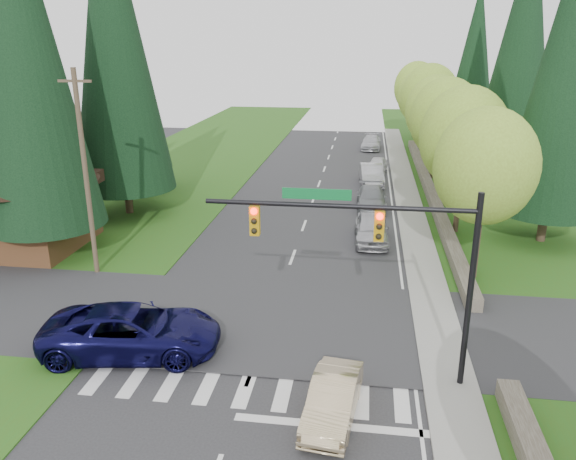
% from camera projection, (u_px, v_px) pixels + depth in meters
% --- Properties ---
extents(ground, '(120.00, 120.00, 0.00)m').
position_uv_depth(ground, '(221.00, 457.00, 15.84)').
color(ground, '#28282B').
rests_on(ground, ground).
extents(grass_east, '(14.00, 110.00, 0.06)m').
position_uv_depth(grass_east, '(522.00, 240.00, 32.87)').
color(grass_east, '#305717').
rests_on(grass_east, ground).
extents(grass_west, '(14.00, 110.00, 0.06)m').
position_uv_depth(grass_west, '(103.00, 221.00, 36.29)').
color(grass_west, '#305717').
rests_on(grass_west, ground).
extents(cross_street, '(120.00, 8.00, 0.10)m').
position_uv_depth(cross_street, '(269.00, 323.00, 23.34)').
color(cross_street, '#28282B').
rests_on(cross_street, ground).
extents(sidewalk_east, '(1.80, 80.00, 0.13)m').
position_uv_depth(sidewalk_east, '(414.00, 224.00, 35.53)').
color(sidewalk_east, gray).
rests_on(sidewalk_east, ground).
extents(curb_east, '(0.20, 80.00, 0.13)m').
position_uv_depth(curb_east, '(400.00, 224.00, 35.64)').
color(curb_east, gray).
rests_on(curb_east, ground).
extents(stone_wall_north, '(0.70, 40.00, 0.70)m').
position_uv_depth(stone_wall_north, '(429.00, 189.00, 42.72)').
color(stone_wall_north, '#4C4438').
rests_on(stone_wall_north, ground).
extents(traffic_signal, '(8.70, 0.37, 6.80)m').
position_uv_depth(traffic_signal, '(383.00, 244.00, 17.87)').
color(traffic_signal, black).
rests_on(traffic_signal, ground).
extents(brown_building, '(8.40, 8.40, 5.40)m').
position_uv_depth(brown_building, '(22.00, 193.00, 30.86)').
color(brown_building, '#4C2D19').
rests_on(brown_building, ground).
extents(utility_pole, '(1.60, 0.24, 10.00)m').
position_uv_depth(utility_pole, '(86.00, 173.00, 26.68)').
color(utility_pole, '#473828').
rests_on(utility_pole, ground).
extents(decid_tree_0, '(4.80, 4.80, 8.37)m').
position_uv_depth(decid_tree_0, '(486.00, 167.00, 25.95)').
color(decid_tree_0, '#38281C').
rests_on(decid_tree_0, ground).
extents(decid_tree_1, '(5.20, 5.20, 8.80)m').
position_uv_depth(decid_tree_1, '(465.00, 138.00, 32.43)').
color(decid_tree_1, '#38281C').
rests_on(decid_tree_1, ground).
extents(decid_tree_2, '(5.00, 5.00, 8.82)m').
position_uv_depth(decid_tree_2, '(446.00, 119.00, 38.98)').
color(decid_tree_2, '#38281C').
rests_on(decid_tree_2, ground).
extents(decid_tree_3, '(5.00, 5.00, 8.55)m').
position_uv_depth(decid_tree_3, '(436.00, 111.00, 45.61)').
color(decid_tree_3, '#38281C').
rests_on(decid_tree_3, ground).
extents(decid_tree_4, '(5.40, 5.40, 9.18)m').
position_uv_depth(decid_tree_4, '(429.00, 98.00, 52.03)').
color(decid_tree_4, '#38281C').
rests_on(decid_tree_4, ground).
extents(decid_tree_5, '(4.80, 4.80, 8.30)m').
position_uv_depth(decid_tree_5, '(421.00, 96.00, 58.79)').
color(decid_tree_5, '#38281C').
rests_on(decid_tree_5, ground).
extents(decid_tree_6, '(5.20, 5.20, 8.86)m').
position_uv_depth(decid_tree_6, '(417.00, 88.00, 65.24)').
color(decid_tree_6, '#38281C').
rests_on(decid_tree_6, ground).
extents(conifer_w_a, '(6.12, 6.12, 19.80)m').
position_uv_depth(conifer_w_a, '(24.00, 48.00, 27.20)').
color(conifer_w_a, '#38281C').
rests_on(conifer_w_a, ground).
extents(conifer_w_b, '(5.44, 5.44, 17.80)m').
position_uv_depth(conifer_w_b, '(18.00, 65.00, 31.66)').
color(conifer_w_b, '#38281C').
rests_on(conifer_w_b, ground).
extents(conifer_w_c, '(6.46, 6.46, 20.80)m').
position_uv_depth(conifer_w_c, '(113.00, 37.00, 34.40)').
color(conifer_w_c, '#38281C').
rests_on(conifer_w_c, ground).
extents(conifer_w_e, '(5.78, 5.78, 18.80)m').
position_uv_depth(conifer_w_e, '(124.00, 52.00, 40.61)').
color(conifer_w_e, '#38281C').
rests_on(conifer_w_e, ground).
extents(conifer_e_a, '(5.44, 5.44, 17.80)m').
position_uv_depth(conifer_e_a, '(567.00, 67.00, 29.59)').
color(conifer_e_a, '#38281C').
rests_on(conifer_e_a, ground).
extents(conifer_e_b, '(6.12, 6.12, 19.80)m').
position_uv_depth(conifer_e_b, '(522.00, 45.00, 42.26)').
color(conifer_e_b, '#38281C').
rests_on(conifer_e_b, ground).
extents(conifer_e_c, '(5.10, 5.10, 16.80)m').
position_uv_depth(conifer_e_c, '(474.00, 59.00, 56.00)').
color(conifer_e_c, '#38281C').
rests_on(conifer_e_c, ground).
extents(sedan_champagne, '(1.84, 4.10, 1.31)m').
position_uv_depth(sedan_champagne, '(333.00, 399.00, 17.30)').
color(sedan_champagne, '#D5BA8E').
rests_on(sedan_champagne, ground).
extents(suv_navy, '(6.90, 3.95, 1.81)m').
position_uv_depth(suv_navy, '(132.00, 331.00, 20.84)').
color(suv_navy, '#0C0B38').
rests_on(suv_navy, ground).
extents(parked_car_a, '(2.06, 4.78, 1.61)m').
position_uv_depth(parked_car_a, '(371.00, 229.00, 32.44)').
color(parked_car_a, '#B4B5B9').
rests_on(parked_car_a, ground).
extents(parked_car_b, '(2.12, 4.93, 1.41)m').
position_uv_depth(parked_car_b, '(371.00, 198.00, 39.04)').
color(parked_car_b, slate).
rests_on(parked_car_b, ground).
extents(parked_car_c, '(2.16, 5.12, 1.65)m').
position_uv_depth(parked_car_c, '(371.00, 175.00, 45.29)').
color(parked_car_c, '#A0A0A4').
rests_on(parked_car_c, ground).
extents(parked_car_d, '(2.10, 4.11, 1.34)m').
position_uv_depth(parked_car_d, '(377.00, 165.00, 49.40)').
color(parked_car_d, silver).
rests_on(parked_car_d, ground).
extents(parked_car_e, '(2.22, 4.95, 1.41)m').
position_uv_depth(parked_car_e, '(371.00, 142.00, 60.12)').
color(parked_car_e, '#B8B8BD').
rests_on(parked_car_e, ground).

